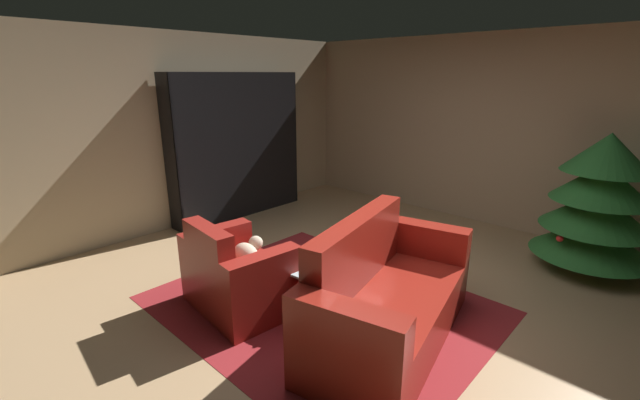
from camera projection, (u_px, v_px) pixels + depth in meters
The scene contains 11 objects.
ground_plane at pixel (355, 303), 3.80m from camera, with size 7.31×7.31×0.00m, color tan.
wall_back at pixel (496, 132), 5.50m from camera, with size 6.21×0.06×2.55m, color tan.
wall_left at pixel (175, 133), 5.43m from camera, with size 0.06×6.01×2.55m, color tan.
area_rug at pixel (322, 305), 3.76m from camera, with size 2.84×2.29×0.01m, color maroon.
bookshelf_unit at pixel (244, 147), 6.01m from camera, with size 0.33×2.06×2.04m.
armchair_red at pixel (237, 276), 3.65m from camera, with size 1.03×0.78×0.83m.
couch_red at pixel (386, 300), 3.23m from camera, with size 1.17×1.92×0.96m.
coffee_table at pixel (322, 264), 3.68m from camera, with size 0.75×0.75×0.44m.
book_stack_on_table at pixel (316, 255), 3.66m from camera, with size 0.23×0.18×0.08m.
bottle_on_table at pixel (330, 260), 3.45m from camera, with size 0.08×0.08×0.24m.
decorated_tree at pixel (598, 204), 4.25m from camera, with size 1.15×1.15×1.47m.
Camera 1 is at (2.05, -2.68, 2.03)m, focal length 23.14 mm.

